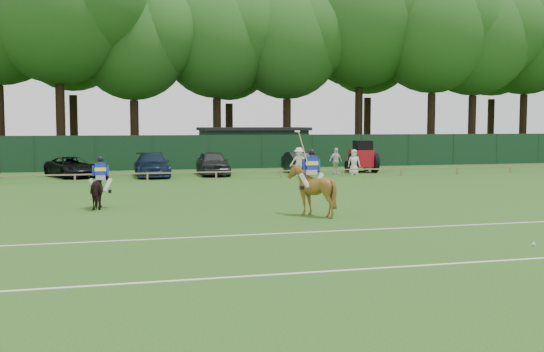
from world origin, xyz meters
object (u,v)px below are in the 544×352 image
object	(u,v)px
sedan_navy	(152,165)
utility_shed	(253,146)
tractor	(362,157)
spectator_mid	(336,161)
spectator_right	(354,162)
horse_dark	(101,190)
suv_black	(71,167)
horse_chestnut	(311,190)
spectator_left	(299,162)
polo_ball	(534,244)
hatch_grey	(213,163)
estate_black	(300,162)

from	to	relation	value
sedan_navy	utility_shed	world-z (taller)	utility_shed
tractor	spectator_mid	bearing A→B (deg)	-145.46
spectator_right	tractor	distance (m)	2.56
utility_shed	horse_dark	bearing A→B (deg)	-115.90
suv_black	horse_chestnut	bearing A→B (deg)	-88.98
spectator_left	spectator_mid	bearing A→B (deg)	30.26
horse_chestnut	polo_ball	xyz separation A→B (m)	(4.00, -6.91, -0.89)
sedan_navy	spectator_right	xyz separation A→B (m)	(12.74, -1.97, 0.10)
sedan_navy	horse_chestnut	bearing A→B (deg)	-77.59
horse_dark	tractor	size ratio (longest dim) A/B	0.62
hatch_grey	spectator_mid	distance (m)	8.02
horse_chestnut	spectator_right	size ratio (longest dim) A/B	1.13
estate_black	utility_shed	world-z (taller)	utility_shed
suv_black	spectator_mid	xyz separation A→B (m)	(16.64, -1.94, 0.24)
horse_dark	utility_shed	world-z (taller)	utility_shed
horse_chestnut	sedan_navy	world-z (taller)	horse_chestnut
estate_black	spectator_right	bearing A→B (deg)	-43.56
spectator_mid	sedan_navy	bearing A→B (deg)	154.73
spectator_left	utility_shed	size ratio (longest dim) A/B	0.21
horse_dark	horse_chestnut	distance (m)	8.30
spectator_left	spectator_right	distance (m)	3.69
sedan_navy	hatch_grey	size ratio (longest dim) A/B	1.10
sedan_navy	spectator_mid	bearing A→B (deg)	-6.25
spectator_mid	suv_black	bearing A→B (deg)	153.94
estate_black	spectator_left	bearing A→B (deg)	-108.10
spectator_left	spectator_mid	xyz separation A→B (m)	(2.71, 0.64, -0.03)
horse_chestnut	spectator_mid	xyz separation A→B (m)	(7.48, 17.68, -0.06)
horse_chestnut	sedan_navy	size ratio (longest dim) A/B	0.37
estate_black	spectator_left	distance (m)	2.71
sedan_navy	tractor	distance (m)	14.16
horse_chestnut	tractor	world-z (taller)	tractor
horse_dark	estate_black	bearing A→B (deg)	-129.02
spectator_left	estate_black	bearing A→B (deg)	88.91
hatch_grey	polo_ball	xyz separation A→B (m)	(4.41, -26.03, -0.73)
spectator_right	utility_shed	distance (m)	11.58
estate_black	polo_ball	distance (m)	26.58
hatch_grey	spectator_right	distance (m)	9.13
polo_ball	tractor	xyz separation A→B (m)	(5.86, 25.94, 0.98)
suv_black	spectator_left	size ratio (longest dim) A/B	2.51
hatch_grey	tractor	bearing A→B (deg)	0.77
sedan_navy	hatch_grey	distance (m)	3.89
spectator_left	tractor	distance (m)	5.48
suv_black	spectator_mid	distance (m)	16.76
polo_ball	utility_shed	xyz separation A→B (m)	(0.22, 34.58, 1.49)
utility_shed	tractor	size ratio (longest dim) A/B	3.09
polo_ball	spectator_right	bearing A→B (deg)	79.42
horse_chestnut	hatch_grey	size ratio (longest dim) A/B	0.41
horse_dark	tractor	world-z (taller)	tractor
tractor	horse_chestnut	bearing A→B (deg)	-112.38
horse_dark	spectator_mid	world-z (taller)	spectator_mid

